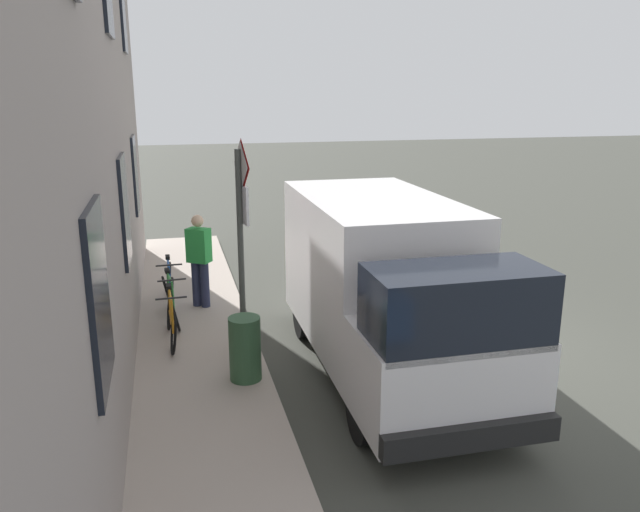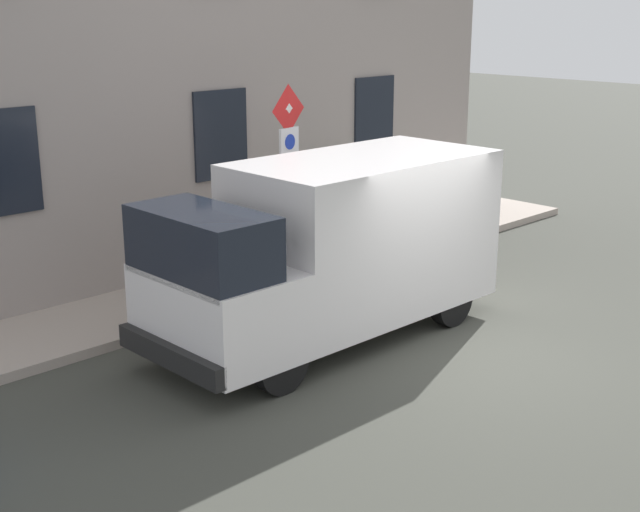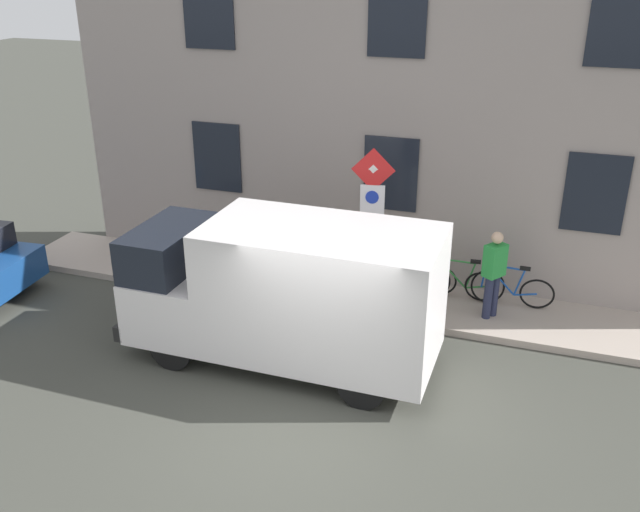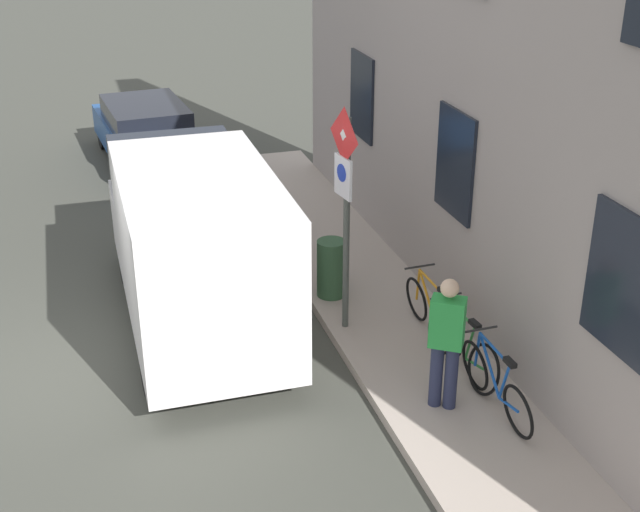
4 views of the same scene
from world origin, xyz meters
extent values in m
plane|color=#3F4039|center=(0.00, 0.00, 0.00)|extent=(80.00, 80.00, 0.00)
cube|color=#AC9D90|center=(4.16, 0.00, 0.07)|extent=(1.86, 16.02, 0.14)
cube|color=gray|center=(5.44, 0.00, 3.77)|extent=(0.70, 14.02, 7.54)
cube|color=black|center=(5.07, -3.85, 2.41)|extent=(0.06, 1.10, 1.50)
cube|color=black|center=(5.07, 0.00, 2.41)|extent=(0.06, 1.10, 1.50)
cube|color=black|center=(5.07, 3.85, 2.41)|extent=(0.06, 1.10, 1.50)
cylinder|color=#474C47|center=(3.47, -0.05, 1.67)|extent=(0.09, 0.09, 3.07)
pyramid|color=silver|center=(3.40, -0.06, 2.96)|extent=(0.12, 0.50, 0.50)
pyramid|color=red|center=(3.40, -0.06, 2.96)|extent=(0.11, 0.56, 0.56)
cube|color=white|center=(3.42, -0.06, 2.41)|extent=(0.11, 0.44, 0.56)
cylinder|color=#1933B2|center=(3.39, -0.06, 2.47)|extent=(0.05, 0.24, 0.24)
cube|color=white|center=(1.52, 0.26, 1.41)|extent=(2.03, 3.81, 2.18)
cube|color=white|center=(1.54, 2.86, 0.87)|extent=(2.01, 1.41, 1.10)
cube|color=black|center=(1.54, 3.07, 1.77)|extent=(1.93, 0.99, 0.84)
cube|color=black|center=(1.54, 3.61, 0.50)|extent=(2.00, 0.17, 0.28)
cylinder|color=black|center=(0.66, 2.63, 0.38)|extent=(0.23, 0.76, 0.76)
cylinder|color=black|center=(2.42, 2.62, 0.38)|extent=(0.23, 0.76, 0.76)
cylinder|color=black|center=(0.63, -0.70, 0.38)|extent=(0.23, 0.76, 0.76)
cylinder|color=black|center=(2.39, -0.71, 0.38)|extent=(0.23, 0.76, 0.76)
cube|color=navy|center=(1.67, 8.69, 0.58)|extent=(2.07, 4.13, 0.64)
cube|color=black|center=(1.69, 8.49, 1.08)|extent=(1.80, 2.52, 0.60)
cylinder|color=black|center=(0.79, 9.94, 0.30)|extent=(0.23, 0.61, 0.60)
cylinder|color=black|center=(2.34, 10.07, 0.30)|extent=(0.23, 0.61, 0.60)
cylinder|color=black|center=(1.01, 7.31, 0.30)|extent=(0.23, 0.61, 0.60)
cylinder|color=black|center=(2.56, 7.44, 0.30)|extent=(0.23, 0.61, 0.60)
torus|color=black|center=(4.52, -2.04, 0.47)|extent=(0.14, 0.66, 0.66)
torus|color=black|center=(4.55, -3.08, 0.47)|extent=(0.14, 0.66, 0.66)
cylinder|color=#164FB2|center=(4.53, -2.37, 0.68)|extent=(0.05, 0.60, 0.60)
cylinder|color=#164FB2|center=(4.53, -2.45, 0.95)|extent=(0.05, 0.73, 0.07)
cylinder|color=#164FB2|center=(4.54, -2.73, 0.66)|extent=(0.04, 0.19, 0.55)
cylinder|color=#164FB2|center=(4.54, -2.87, 0.43)|extent=(0.05, 0.43, 0.12)
cylinder|color=#164FB2|center=(4.52, -2.06, 0.72)|extent=(0.04, 0.09, 0.50)
cube|color=black|center=(4.54, -2.81, 0.97)|extent=(0.08, 0.20, 0.06)
cylinder|color=#262626|center=(4.52, -2.08, 1.02)|extent=(0.46, 0.04, 0.03)
torus|color=black|center=(4.49, -1.10, 0.47)|extent=(0.23, 0.67, 0.65)
torus|color=black|center=(4.58, -2.15, 0.47)|extent=(0.23, 0.67, 0.65)
cylinder|color=#2E8338|center=(4.52, -1.44, 0.68)|extent=(0.09, 0.60, 0.60)
cylinder|color=#2E8338|center=(4.53, -1.51, 0.95)|extent=(0.10, 0.73, 0.07)
cylinder|color=#2E8338|center=(4.55, -1.80, 0.66)|extent=(0.05, 0.19, 0.55)
cylinder|color=#2E8338|center=(4.56, -1.94, 0.43)|extent=(0.08, 0.43, 0.12)
cylinder|color=#2E8338|center=(4.49, -1.13, 0.72)|extent=(0.04, 0.09, 0.50)
cube|color=black|center=(4.56, -1.88, 0.97)|extent=(0.10, 0.21, 0.06)
cylinder|color=#262626|center=(4.49, -1.15, 1.02)|extent=(0.46, 0.07, 0.03)
torus|color=black|center=(4.52, -0.17, 0.47)|extent=(0.15, 0.66, 0.66)
torus|color=black|center=(4.56, -1.22, 0.47)|extent=(0.15, 0.66, 0.66)
cylinder|color=orange|center=(4.53, -0.51, 0.68)|extent=(0.06, 0.60, 0.60)
cylinder|color=orange|center=(4.53, -0.58, 0.95)|extent=(0.07, 0.73, 0.07)
cylinder|color=orange|center=(4.54, -0.87, 0.66)|extent=(0.04, 0.19, 0.55)
cylinder|color=orange|center=(4.55, -1.01, 0.43)|extent=(0.05, 0.43, 0.12)
cylinder|color=orange|center=(4.52, -0.19, 0.72)|extent=(0.04, 0.09, 0.50)
cube|color=black|center=(4.55, -0.94, 0.97)|extent=(0.09, 0.20, 0.06)
cylinder|color=#262626|center=(4.52, -0.22, 1.02)|extent=(0.46, 0.05, 0.03)
cylinder|color=#262B47|center=(3.91, -2.22, 0.56)|extent=(0.16, 0.16, 0.85)
cylinder|color=#262B47|center=(4.06, -2.32, 0.56)|extent=(0.16, 0.16, 0.85)
cube|color=green|center=(3.98, -2.27, 1.30)|extent=(0.48, 0.44, 0.62)
sphere|color=beige|center=(3.98, -2.27, 1.75)|extent=(0.22, 0.22, 0.22)
cylinder|color=#2D5133|center=(3.57, 0.93, 0.59)|extent=(0.44, 0.44, 0.90)
camera|label=1|loc=(4.49, 8.85, 4.02)|focal=34.95mm
camera|label=2|loc=(-6.62, 9.07, 4.56)|focal=48.90mm
camera|label=3|loc=(-8.12, -3.01, 6.51)|focal=39.14mm
camera|label=4|loc=(-0.02, -10.27, 6.24)|focal=48.31mm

